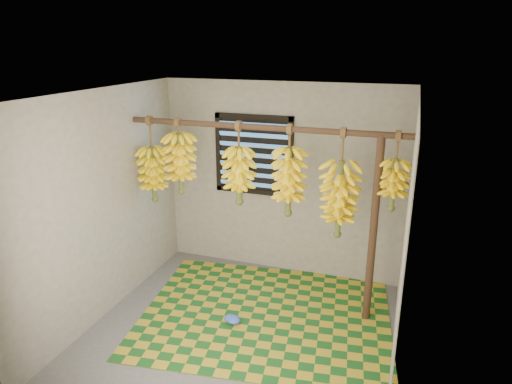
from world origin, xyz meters
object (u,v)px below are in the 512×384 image
at_px(banana_bunch_b, 180,163).
at_px(plastic_bag, 232,319).
at_px(banana_bunch_a, 153,174).
at_px(banana_bunch_e, 339,199).
at_px(banana_bunch_f, 393,185).
at_px(banana_bunch_c, 239,175).
at_px(support_post, 373,233).
at_px(woven_mat, 266,315).
at_px(banana_bunch_d, 289,182).

bearing_deg(banana_bunch_b, plastic_bag, -34.09).
distance_m(banana_bunch_a, banana_bunch_e, 2.15).
height_order(banana_bunch_a, banana_bunch_f, same).
height_order(banana_bunch_c, banana_bunch_e, same).
xyz_separation_m(support_post, banana_bunch_e, (-0.36, 0.00, 0.32)).
bearing_deg(banana_bunch_b, woven_mat, -14.95).
relative_size(support_post, banana_bunch_e, 1.76).
bearing_deg(woven_mat, banana_bunch_e, 23.64).
bearing_deg(banana_bunch_c, banana_bunch_d, 0.00).
bearing_deg(banana_bunch_b, banana_bunch_e, 0.00).
bearing_deg(plastic_bag, banana_bunch_f, 20.72).
height_order(banana_bunch_a, banana_bunch_b, same).
bearing_deg(banana_bunch_e, plastic_bag, -149.99).
bearing_deg(support_post, banana_bunch_b, 180.00).
bearing_deg(banana_bunch_c, banana_bunch_f, -0.00).
height_order(banana_bunch_b, banana_bunch_f, same).
distance_m(banana_bunch_c, banana_bunch_d, 0.55).
bearing_deg(banana_bunch_f, banana_bunch_d, 180.00).
bearing_deg(banana_bunch_c, woven_mat, -36.17).
xyz_separation_m(support_post, banana_bunch_d, (-0.89, 0.00, 0.45)).
xyz_separation_m(banana_bunch_d, banana_bunch_f, (1.04, -0.00, 0.07)).
xyz_separation_m(banana_bunch_b, banana_bunch_e, (1.79, 0.00, -0.22)).
xyz_separation_m(plastic_bag, banana_bunch_f, (1.47, 0.56, 1.47)).
height_order(support_post, woven_mat, support_post).
distance_m(banana_bunch_e, banana_bunch_f, 0.55).
xyz_separation_m(woven_mat, banana_bunch_d, (0.14, 0.30, 1.44)).
bearing_deg(banana_bunch_a, banana_bunch_e, 0.00).
xyz_separation_m(support_post, banana_bunch_b, (-2.15, 0.00, 0.54)).
bearing_deg(banana_bunch_e, banana_bunch_f, -0.00).
relative_size(woven_mat, banana_bunch_a, 2.64).
height_order(support_post, banana_bunch_a, banana_bunch_a).
relative_size(plastic_bag, banana_bunch_a, 0.19).
height_order(support_post, banana_bunch_b, banana_bunch_b).
height_order(support_post, banana_bunch_d, banana_bunch_d).
relative_size(banana_bunch_b, banana_bunch_c, 0.95).
relative_size(banana_bunch_d, banana_bunch_f, 1.23).
xyz_separation_m(support_post, banana_bunch_f, (0.15, -0.00, 0.52)).
bearing_deg(banana_bunch_f, banana_bunch_b, 180.00).
xyz_separation_m(banana_bunch_c, banana_bunch_d, (0.55, 0.00, -0.01)).
xyz_separation_m(woven_mat, banana_bunch_b, (-1.11, 0.30, 1.53)).
xyz_separation_m(woven_mat, banana_bunch_a, (-1.47, 0.30, 1.38)).
distance_m(plastic_bag, banana_bunch_d, 1.57).
xyz_separation_m(woven_mat, banana_bunch_e, (0.68, 0.30, 1.31)).
distance_m(plastic_bag, banana_bunch_c, 1.52).
bearing_deg(plastic_bag, banana_bunch_c, 101.99).
height_order(woven_mat, banana_bunch_b, banana_bunch_b).
xyz_separation_m(banana_bunch_b, banana_bunch_d, (1.26, 0.00, -0.09)).
xyz_separation_m(support_post, woven_mat, (-1.04, -0.30, -0.99)).
bearing_deg(plastic_bag, support_post, 22.84).
height_order(banana_bunch_b, banana_bunch_e, same).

